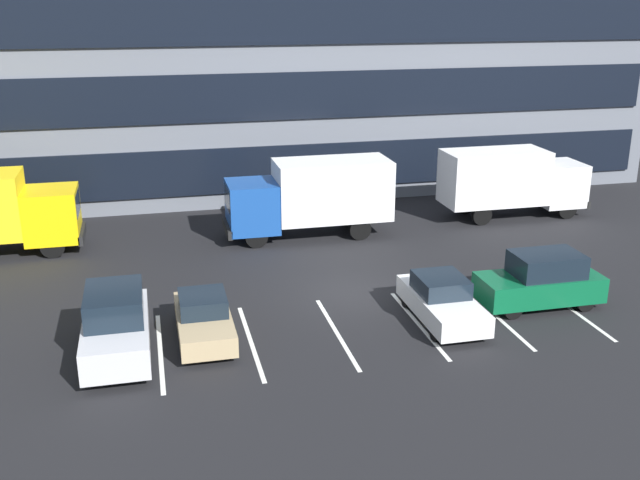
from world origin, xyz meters
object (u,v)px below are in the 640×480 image
object	(u,v)px
box_truck_blue	(312,195)
box_truck_white	(511,179)
suv_forest	(541,281)
suv_silver	(116,325)
sedan_tan	(204,319)
sedan_white	(442,300)

from	to	relation	value
box_truck_blue	box_truck_white	bearing A→B (deg)	4.26
suv_forest	suv_silver	bearing A→B (deg)	-178.34
box_truck_blue	sedan_tan	bearing A→B (deg)	-121.05
box_truck_blue	sedan_tan	xyz separation A→B (m)	(-5.64, -9.36, -1.25)
suv_silver	suv_forest	bearing A→B (deg)	1.66
suv_silver	sedan_tan	distance (m)	2.73
sedan_tan	suv_forest	bearing A→B (deg)	-0.68
sedan_white	suv_forest	bearing A→B (deg)	4.77
box_truck_blue	suv_forest	world-z (taller)	box_truck_blue
box_truck_white	sedan_white	bearing A→B (deg)	-126.55
suv_forest	sedan_white	world-z (taller)	suv_forest
box_truck_blue	box_truck_white	world-z (taller)	box_truck_blue
suv_forest	sedan_white	bearing A→B (deg)	-175.23
suv_silver	sedan_white	world-z (taller)	suv_silver
box_truck_blue	box_truck_white	distance (m)	10.06
suv_silver	box_truck_white	bearing A→B (deg)	30.19
box_truck_white	suv_silver	bearing A→B (deg)	-149.81
box_truck_blue	sedan_white	size ratio (longest dim) A/B	1.75
box_truck_white	sedan_white	xyz separation A→B (m)	(-7.83, -10.56, -1.15)
box_truck_blue	suv_silver	distance (m)	12.95
sedan_tan	box_truck_blue	bearing A→B (deg)	58.95
box_truck_white	sedan_tan	distance (m)	18.68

